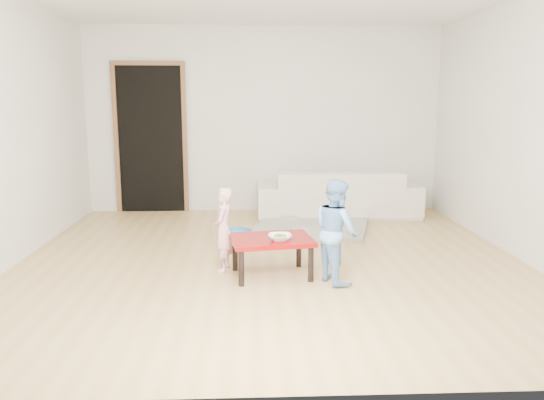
{
  "coord_description": "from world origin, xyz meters",
  "views": [
    {
      "loc": [
        -0.21,
        -5.11,
        1.57
      ],
      "look_at": [
        0.0,
        -0.2,
        0.65
      ],
      "focal_mm": 35.0,
      "sensor_mm": 36.0,
      "label": 1
    }
  ],
  "objects": [
    {
      "name": "left_wall",
      "position": [
        -2.5,
        0.0,
        1.3
      ],
      "size": [
        0.02,
        5.0,
        2.6
      ],
      "primitive_type": "cube",
      "color": "beige",
      "rests_on": "floor"
    },
    {
      "name": "sofa",
      "position": [
        1.0,
        2.05,
        0.32
      ],
      "size": [
        2.21,
        0.88,
        0.64
      ],
      "primitive_type": "imported",
      "rotation": [
        0.0,
        0.0,
        3.13
      ],
      "color": "silver",
      "rests_on": "floor"
    },
    {
      "name": "child_blue",
      "position": [
        0.54,
        -0.65,
        0.46
      ],
      "size": [
        0.48,
        0.54,
        0.91
      ],
      "primitive_type": "imported",
      "rotation": [
        0.0,
        0.0,
        1.93
      ],
      "color": "#5A90D0",
      "rests_on": "floor"
    },
    {
      "name": "floor",
      "position": [
        0.0,
        0.0,
        0.0
      ],
      "size": [
        5.0,
        5.0,
        0.01
      ],
      "primitive_type": "cube",
      "color": "tan",
      "rests_on": "ground"
    },
    {
      "name": "back_wall",
      "position": [
        0.0,
        2.5,
        1.3
      ],
      "size": [
        5.0,
        0.02,
        2.6
      ],
      "primitive_type": "cube",
      "color": "beige",
      "rests_on": "floor"
    },
    {
      "name": "red_table",
      "position": [
        -0.02,
        -0.49,
        0.18
      ],
      "size": [
        0.79,
        0.64,
        0.36
      ],
      "primitive_type": null,
      "rotation": [
        0.0,
        0.0,
        0.15
      ],
      "color": "maroon",
      "rests_on": "floor"
    },
    {
      "name": "blanket",
      "position": [
        0.55,
        1.26,
        0.03
      ],
      "size": [
        1.58,
        1.42,
        0.07
      ],
      "primitive_type": null,
      "rotation": [
        0.0,
        0.0,
        -0.27
      ],
      "color": "#A4A090",
      "rests_on": "floor"
    },
    {
      "name": "right_wall",
      "position": [
        2.5,
        0.0,
        1.3
      ],
      "size": [
        0.02,
        5.0,
        2.6
      ],
      "primitive_type": "cube",
      "color": "beige",
      "rests_on": "floor"
    },
    {
      "name": "doorway",
      "position": [
        -1.6,
        2.48,
        1.02
      ],
      "size": [
        1.02,
        0.08,
        2.11
      ],
      "primitive_type": null,
      "color": "brown",
      "rests_on": "back_wall"
    },
    {
      "name": "broccoli",
      "position": [
        0.05,
        -0.57,
        0.39
      ],
      "size": [
        0.12,
        0.12,
        0.06
      ],
      "primitive_type": null,
      "color": "#2D5919",
      "rests_on": "red_table"
    },
    {
      "name": "bowl",
      "position": [
        0.05,
        -0.57,
        0.38
      ],
      "size": [
        0.21,
        0.21,
        0.05
      ],
      "primitive_type": "imported",
      "color": "white",
      "rests_on": "red_table"
    },
    {
      "name": "basin",
      "position": [
        -0.37,
        0.78,
        0.06
      ],
      "size": [
        0.37,
        0.37,
        0.12
      ],
      "primitive_type": "imported",
      "color": "teal",
      "rests_on": "floor"
    },
    {
      "name": "child_pink",
      "position": [
        -0.46,
        -0.31,
        0.39
      ],
      "size": [
        0.23,
        0.31,
        0.79
      ],
      "primitive_type": "imported",
      "rotation": [
        0.0,
        0.0,
        -1.71
      ],
      "color": "#E26779",
      "rests_on": "floor"
    },
    {
      "name": "cushion",
      "position": [
        0.74,
        1.91,
        0.48
      ],
      "size": [
        0.49,
        0.45,
        0.12
      ],
      "primitive_type": "cube",
      "rotation": [
        0.0,
        0.0,
        -0.16
      ],
      "color": "orange",
      "rests_on": "sofa"
    }
  ]
}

